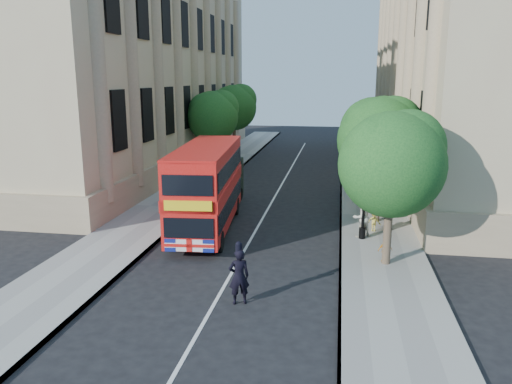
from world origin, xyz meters
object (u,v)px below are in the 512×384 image
at_px(box_van, 219,184).
at_px(woman_pedestrian, 361,217).
at_px(double_decker_bus, 207,185).
at_px(police_constable, 239,277).
at_px(lamp_post, 364,187).

height_order(box_van, woman_pedestrian, box_van).
height_order(double_decker_bus, police_constable, double_decker_bus).
xyz_separation_m(police_constable, woman_pedestrian, (4.14, 7.47, 0.10)).
relative_size(box_van, woman_pedestrian, 2.48).
distance_m(double_decker_bus, box_van, 4.88).
relative_size(double_decker_bus, woman_pedestrian, 4.83).
relative_size(lamp_post, double_decker_bus, 0.58).
distance_m(double_decker_bus, woman_pedestrian, 7.34).
bearing_deg(double_decker_bus, police_constable, -73.16).
height_order(police_constable, woman_pedestrian, woman_pedestrian).
distance_m(lamp_post, police_constable, 8.49).
distance_m(lamp_post, woman_pedestrian, 1.50).
bearing_deg(double_decker_bus, box_van, 92.08).
xyz_separation_m(lamp_post, box_van, (-7.91, 5.22, -1.27)).
relative_size(lamp_post, box_van, 1.14).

